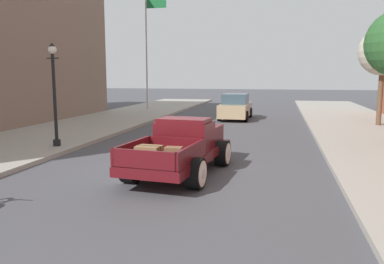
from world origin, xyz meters
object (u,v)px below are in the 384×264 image
Objects in this scene: car_background_tan at (236,107)px; street_tree_second at (383,52)px; street_lamp_near at (54,87)px; hotrod_truck_maroon at (183,146)px; flagpole at (149,38)px.

car_background_tan is 9.01m from street_tree_second.
car_background_tan is 1.13× the size of street_lamp_near.
hotrod_truck_maroon is 1.17× the size of car_background_tan.
street_lamp_near is at bearing -83.22° from flagpole.
car_background_tan is (-0.08, 14.30, 0.01)m from hotrod_truck_maroon.
hotrod_truck_maroon is at bearing -22.30° from street_lamp_near.
flagpole reaches higher than car_background_tan.
car_background_tan is 0.47× the size of flagpole.
street_lamp_near is 17.43m from flagpole.
car_background_tan is at bearing 65.62° from street_lamp_near.
hotrod_truck_maroon is 0.98× the size of street_tree_second.
street_tree_second is at bearing 35.24° from street_lamp_near.
car_background_tan is at bearing 90.31° from hotrod_truck_maroon.
street_tree_second reaches higher than street_lamp_near.
hotrod_truck_maroon is at bearing -89.69° from car_background_tan.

